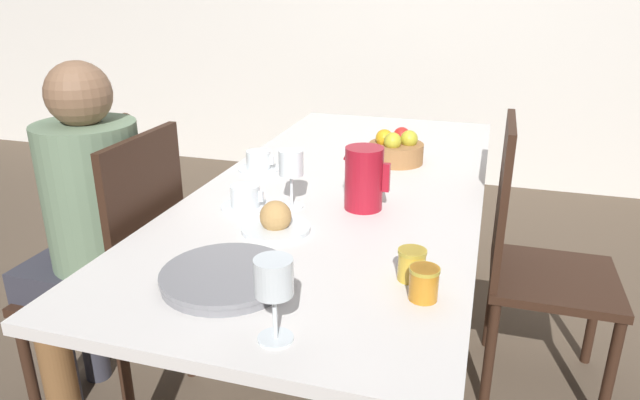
{
  "coord_description": "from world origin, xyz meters",
  "views": [
    {
      "loc": [
        0.45,
        -1.78,
        1.38
      ],
      "look_at": [
        0.0,
        -0.31,
        0.79
      ],
      "focal_mm": 32.0,
      "sensor_mm": 36.0,
      "label": 1
    }
  ],
  "objects": [
    {
      "name": "serving_tray",
      "position": [
        -0.09,
        -0.75,
        0.76
      ],
      "size": [
        0.3,
        0.3,
        0.03
      ],
      "color": "gray",
      "rests_on": "dining_table"
    },
    {
      "name": "fruit_bowl",
      "position": [
        0.12,
        0.28,
        0.79
      ],
      "size": [
        0.2,
        0.2,
        0.13
      ],
      "color": "#9E6B3D",
      "rests_on": "dining_table"
    },
    {
      "name": "wine_glass_juice",
      "position": [
        0.1,
        -0.92,
        0.87
      ],
      "size": [
        0.07,
        0.07,
        0.17
      ],
      "color": "white",
      "rests_on": "dining_table"
    },
    {
      "name": "chair_opposite",
      "position": [
        0.63,
        0.1,
        0.5
      ],
      "size": [
        0.42,
        0.42,
        0.97
      ],
      "rotation": [
        0.0,
        0.0,
        -1.57
      ],
      "color": "#331E14",
      "rests_on": "ground_plane"
    },
    {
      "name": "jam_jar_amber",
      "position": [
        0.31,
        -0.61,
        0.78
      ],
      "size": [
        0.07,
        0.07,
        0.07
      ],
      "color": "gold",
      "rests_on": "dining_table"
    },
    {
      "name": "red_pitcher",
      "position": [
        0.11,
        -0.21,
        0.84
      ],
      "size": [
        0.14,
        0.11,
        0.19
      ],
      "color": "#A31423",
      "rests_on": "dining_table"
    },
    {
      "name": "ground_plane",
      "position": [
        0.0,
        0.0,
        0.0
      ],
      "size": [
        20.0,
        20.0,
        0.0
      ],
      "primitive_type": "plane",
      "color": "brown"
    },
    {
      "name": "dining_table",
      "position": [
        0.0,
        0.0,
        0.65
      ],
      "size": [
        0.91,
        2.06,
        0.74
      ],
      "color": "silver",
      "rests_on": "ground_plane"
    },
    {
      "name": "chair_person_side",
      "position": [
        -0.63,
        -0.41,
        0.5
      ],
      "size": [
        0.42,
        0.42,
        0.97
      ],
      "rotation": [
        0.0,
        0.0,
        1.57
      ],
      "color": "#331E14",
      "rests_on": "ground_plane"
    },
    {
      "name": "person_seated",
      "position": [
        -0.73,
        -0.41,
        0.7
      ],
      "size": [
        0.39,
        0.41,
        1.18
      ],
      "rotation": [
        0.0,
        0.0,
        1.57
      ],
      "color": "#33333D",
      "rests_on": "ground_plane"
    },
    {
      "name": "teacup_across",
      "position": [
        -0.34,
        0.05,
        0.77
      ],
      "size": [
        0.15,
        0.15,
        0.07
      ],
      "color": "silver",
      "rests_on": "dining_table"
    },
    {
      "name": "jam_jar_red",
      "position": [
        0.35,
        -0.69,
        0.78
      ],
      "size": [
        0.07,
        0.07,
        0.07
      ],
      "color": "#C67A1E",
      "rests_on": "dining_table"
    },
    {
      "name": "teacup_near_person",
      "position": [
        -0.23,
        -0.31,
        0.77
      ],
      "size": [
        0.15,
        0.15,
        0.07
      ],
      "color": "silver",
      "rests_on": "dining_table"
    },
    {
      "name": "bread_plate",
      "position": [
        -0.09,
        -0.44,
        0.77
      ],
      "size": [
        0.19,
        0.19,
        0.09
      ],
      "color": "silver",
      "rests_on": "dining_table"
    },
    {
      "name": "wine_glass_water",
      "position": [
        -0.1,
        -0.27,
        0.87
      ],
      "size": [
        0.07,
        0.07,
        0.18
      ],
      "color": "white",
      "rests_on": "dining_table"
    }
  ]
}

